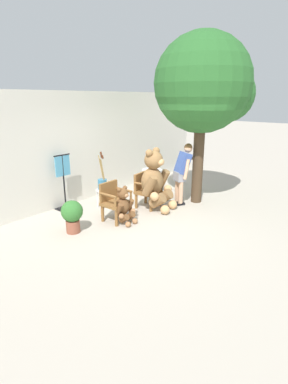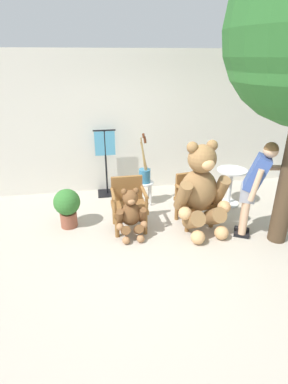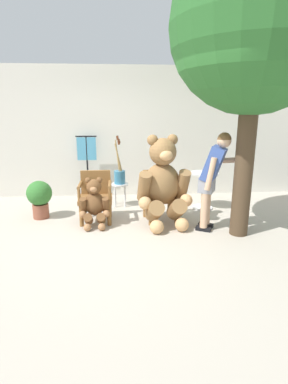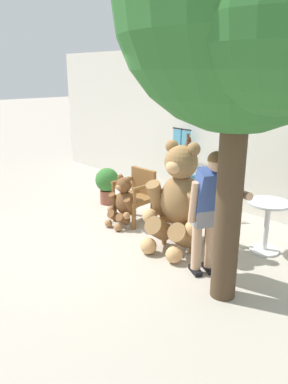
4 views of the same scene
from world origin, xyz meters
name	(u,v)px [view 2 (image 2 of 4)]	position (x,y,z in m)	size (l,w,h in m)	color
ground_plane	(171,246)	(0.00, 0.00, 0.00)	(60.00, 60.00, 0.00)	#B2A899
back_wall	(145,123)	(0.00, 2.40, 1.40)	(10.00, 0.16, 2.80)	silver
wooden_chair_left	(129,202)	(-0.56, 0.69, 0.46)	(0.57, 0.53, 0.86)	brown
wooden_chair_right	(193,198)	(0.55, 0.69, 0.46)	(0.63, 0.60, 0.86)	brown
teddy_bear_large	(201,189)	(0.57, 0.42, 0.74)	(0.92, 0.91, 1.50)	olive
teddy_bear_small	(131,214)	(-0.56, 0.40, 0.40)	(0.50, 0.47, 0.83)	brown
person_visitor	(255,183)	(1.31, 0.12, 0.92)	(0.82, 0.47, 1.56)	black
white_stool	(145,187)	(-0.15, 1.50, 0.36)	(0.34, 0.34, 0.46)	silver
brush_bucket	(145,173)	(-0.15, 1.50, 0.64)	(0.22, 0.22, 0.95)	teal
round_side_table	(231,183)	(1.47, 1.22, 0.45)	(0.56, 0.56, 0.72)	silver
potted_plant	(67,205)	(-1.57, 0.87, 0.40)	(0.44, 0.44, 0.68)	brown
clothing_display_stand	(106,161)	(-0.85, 2.10, 0.72)	(0.44, 0.40, 1.36)	black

